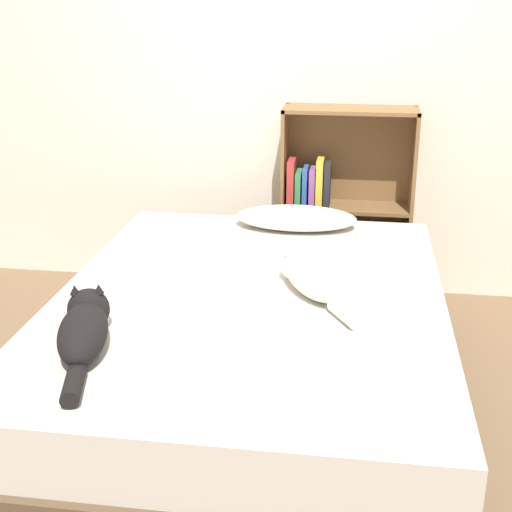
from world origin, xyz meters
name	(u,v)px	position (x,y,z in m)	size (l,w,h in m)	color
ground_plane	(251,414)	(0.00, 0.00, 0.00)	(8.00, 8.00, 0.00)	brown
wall_back	(290,73)	(0.00, 1.46, 1.25)	(8.00, 0.06, 2.50)	silver
bed	(251,356)	(0.00, 0.00, 0.27)	(1.56, 2.08, 0.56)	brown
pillow	(296,218)	(0.10, 0.86, 0.61)	(0.61, 0.31, 0.10)	white
cat_light	(311,278)	(0.24, 0.04, 0.62)	(0.37, 0.52, 0.15)	white
cat_dark	(84,328)	(-0.48, -0.52, 0.62)	(0.25, 0.59, 0.17)	black
bookshelf	(341,201)	(0.31, 1.33, 0.57)	(0.72, 0.26, 1.09)	brown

